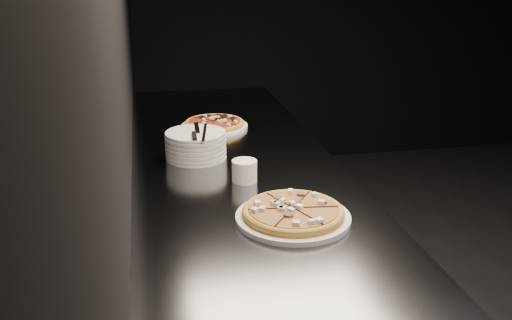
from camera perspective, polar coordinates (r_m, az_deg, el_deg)
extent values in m
cube|color=black|center=(1.93, -13.40, 12.38)|extent=(0.02, 5.00, 2.80)
cube|color=slate|center=(2.27, -1.90, -11.56)|extent=(0.70, 2.40, 0.90)
cube|color=slate|center=(2.07, -2.04, -0.62)|extent=(0.74, 2.44, 0.02)
cylinder|color=white|center=(1.63, 3.72, -5.77)|extent=(0.33, 0.33, 0.02)
cylinder|color=gold|center=(1.63, 3.73, -5.33)|extent=(0.32, 0.32, 0.01)
torus|color=gold|center=(1.63, 3.74, -5.13)|extent=(0.32, 0.32, 0.02)
cylinder|color=gold|center=(1.62, 3.74, -4.97)|extent=(0.28, 0.28, 0.01)
cylinder|color=white|center=(2.49, -4.18, 3.35)|extent=(0.29, 0.29, 0.01)
cylinder|color=gold|center=(2.49, -4.19, 3.62)|extent=(0.31, 0.31, 0.01)
torus|color=gold|center=(2.49, -4.19, 3.74)|extent=(0.32, 0.32, 0.02)
cylinder|color=#993016|center=(2.49, -4.19, 3.84)|extent=(0.28, 0.28, 0.01)
cylinder|color=white|center=(2.14, -6.01, 0.46)|extent=(0.22, 0.22, 0.02)
cylinder|color=white|center=(2.13, -6.02, 0.89)|extent=(0.22, 0.22, 0.02)
cylinder|color=white|center=(2.12, -6.04, 1.31)|extent=(0.22, 0.22, 0.02)
cylinder|color=white|center=(2.12, -6.06, 1.74)|extent=(0.22, 0.22, 0.02)
cylinder|color=white|center=(2.11, -6.07, 2.16)|extent=(0.22, 0.22, 0.02)
cylinder|color=white|center=(2.11, -6.09, 2.59)|extent=(0.22, 0.22, 0.02)
cube|color=silver|center=(2.15, -5.92, 3.21)|extent=(0.02, 0.14, 0.00)
cube|color=black|center=(2.05, -6.18, 2.42)|extent=(0.02, 0.09, 0.01)
cube|color=silver|center=(2.10, -5.17, 2.82)|extent=(0.09, 0.21, 0.00)
cylinder|color=white|center=(1.89, -1.16, -1.10)|extent=(0.08, 0.08, 0.07)
cylinder|color=black|center=(1.88, -1.16, -0.30)|extent=(0.07, 0.07, 0.01)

